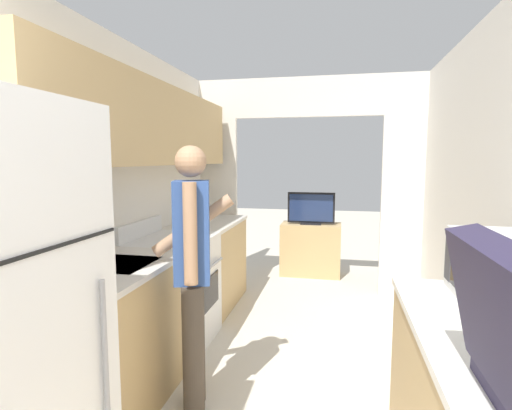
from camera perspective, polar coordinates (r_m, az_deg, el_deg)
wall_left at (r=2.86m, az=-22.81°, el=4.31°), size 0.38×6.60×2.50m
wall_far_with_doorway at (r=4.69m, az=7.24°, el=4.97°), size 2.98×0.06×2.50m
counter_left at (r=3.47m, az=-12.34°, el=-12.26°), size 0.62×3.06×0.91m
range_oven at (r=3.53m, az=-11.72°, el=-11.84°), size 0.66×0.75×1.05m
person at (r=2.49m, az=-9.05°, el=-9.40°), size 0.53×0.44×1.65m
microwave at (r=2.16m, az=31.27°, el=-7.76°), size 0.35×0.49×0.31m
tv_cabinet at (r=5.52m, az=7.82°, el=-6.27°), size 0.80×0.42×0.70m
television at (r=5.38m, az=7.88°, el=-0.53°), size 0.62×0.16×0.43m
knife at (r=3.87m, az=-8.85°, el=-3.20°), size 0.17×0.33×0.02m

